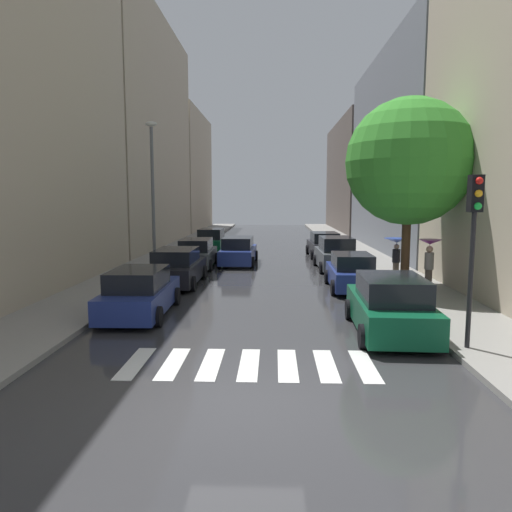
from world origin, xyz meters
The scene contains 22 objects.
ground_plane centered at (0.00, 24.00, -0.02)m, with size 28.00×72.00×0.04m, color #303033.
sidewalk_left centered at (-6.50, 24.00, 0.07)m, with size 3.00×72.00×0.15m, color gray.
sidewalk_right centered at (6.50, 24.00, 0.07)m, with size 3.00×72.00×0.15m, color gray.
crosswalk_stripes centered at (0.00, 2.15, 0.01)m, with size 5.85×2.20×0.01m.
building_left_mid centered at (-11.00, 29.70, 8.94)m, with size 6.00×20.72×17.88m, color #B2A38C.
building_left_far centered at (-11.00, 48.95, 6.91)m, with size 6.00×16.73×13.81m, color #B2A38C.
building_right_mid centered at (11.00, 26.74, 7.08)m, with size 6.00×21.06×14.15m, color slate.
building_right_far centered at (11.00, 48.96, 6.36)m, with size 6.00×21.28×12.72m, color #564C47.
parked_car_left_nearest centered at (-3.88, 6.75, 0.75)m, with size 2.12×4.59×1.58m.
parked_car_left_second centered at (-3.77, 12.36, 0.77)m, with size 2.15×4.76×1.64m.
parked_car_left_third centered at (-3.76, 17.76, 0.76)m, with size 2.09×4.74×1.62m.
parked_car_left_fourth centered at (-3.80, 24.47, 0.82)m, with size 2.09×4.21×1.76m.
parked_car_right_nearest centered at (3.92, 4.90, 0.79)m, with size 2.27×4.60×1.69m.
parked_car_right_second centered at (3.88, 11.52, 0.73)m, with size 2.02×4.11×1.56m.
parked_car_right_third centered at (3.94, 17.18, 0.83)m, with size 2.16×4.55×1.80m.
parked_car_right_fourth centered at (3.92, 22.94, 0.77)m, with size 2.21×4.53×1.63m.
car_midroad centered at (-1.51, 19.08, 0.76)m, with size 2.17×4.74×1.63m.
pedestrian_foreground centered at (6.24, 13.43, 1.60)m, with size 1.17×1.17×1.89m.
pedestrian_near_tree centered at (6.85, 10.67, 1.61)m, with size 0.92×0.92×2.08m.
street_tree_right centered at (6.07, 11.30, 5.34)m, with size 5.16×5.16×7.79m.
traffic_light_right_corner centered at (5.45, 3.17, 3.29)m, with size 0.30×0.42×4.30m.
lamp_post_left centered at (-5.55, 15.37, 4.44)m, with size 0.60×0.28×7.51m.
Camera 1 is at (0.56, -8.61, 3.90)m, focal length 33.35 mm.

